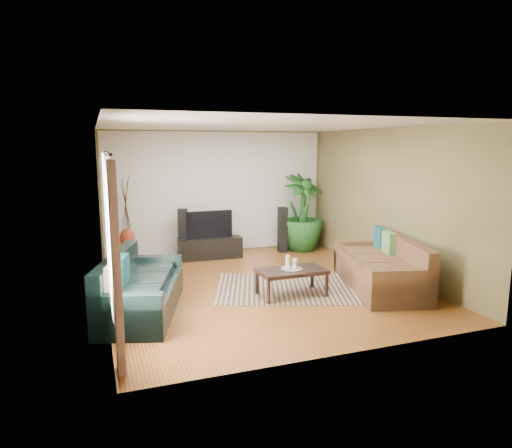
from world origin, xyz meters
name	(u,v)px	position (x,y,z in m)	size (l,w,h in m)	color
floor	(260,286)	(0.00, 0.00, 0.00)	(5.50, 5.50, 0.00)	#995927
ceiling	(260,125)	(0.00, 0.00, 2.70)	(5.50, 5.50, 0.00)	white
wall_back	(217,192)	(0.00, 2.75, 1.35)	(5.00, 5.00, 0.00)	brown
wall_front	(346,240)	(0.00, -2.75, 1.35)	(5.00, 5.00, 0.00)	brown
wall_left	(102,216)	(-2.50, 0.00, 1.35)	(5.50, 5.50, 0.00)	brown
wall_right	(387,202)	(2.50, 0.00, 1.35)	(5.50, 5.50, 0.00)	brown
backwall_panel	(217,192)	(0.00, 2.74, 1.35)	(4.90, 4.90, 0.00)	white
window_pane	(107,232)	(-2.48, -1.60, 1.40)	(1.80, 1.80, 0.00)	white
curtain_near	(116,268)	(-2.43, -2.35, 1.15)	(0.08, 0.35, 2.20)	gray
curtain_far	(110,240)	(-2.43, -0.85, 1.15)	(0.08, 0.35, 2.20)	gray
curtain_rod	(107,153)	(-2.43, -1.60, 2.30)	(0.03, 0.03, 1.90)	black
sofa_left	(142,284)	(-2.02, -0.59, 0.42)	(2.11, 0.90, 0.85)	black
sofa_right	(379,263)	(1.87, -0.75, 0.42)	(2.22, 1.00, 0.85)	brown
area_rug	(289,288)	(0.42, -0.27, 0.01)	(2.43, 1.72, 0.01)	#9F7D5D
coffee_table	(292,283)	(0.30, -0.64, 0.22)	(1.07, 0.58, 0.44)	black
candle_tray	(292,269)	(0.30, -0.64, 0.45)	(0.33, 0.33, 0.01)	gray
candle_tall	(288,262)	(0.24, -0.61, 0.56)	(0.07, 0.07, 0.21)	white
candle_mid	(295,264)	(0.34, -0.68, 0.54)	(0.07, 0.07, 0.17)	beige
candle_short	(294,263)	(0.37, -0.58, 0.52)	(0.07, 0.07, 0.14)	beige
tv_stand	(210,248)	(-0.32, 2.19, 0.22)	(1.33, 0.40, 0.44)	black
television	(210,224)	(-0.32, 2.21, 0.73)	(0.98, 0.05, 0.58)	black
speaker_left	(183,234)	(-0.86, 2.37, 0.53)	(0.19, 0.21, 1.06)	black
speaker_right	(283,230)	(1.37, 2.24, 0.51)	(0.18, 0.20, 1.02)	black
potted_plant	(302,212)	(1.87, 2.29, 0.87)	(0.97, 0.97, 1.74)	#184A19
plant_pot	(301,244)	(1.87, 2.29, 0.12)	(0.32, 0.32, 0.25)	black
pedestal	(128,254)	(-1.99, 2.50, 0.17)	(0.33, 0.33, 0.33)	#959693
vase	(127,239)	(-1.99, 2.50, 0.49)	(0.30, 0.30, 0.43)	#98361B
side_table	(122,282)	(-2.25, 0.25, 0.23)	(0.44, 0.44, 0.47)	brown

